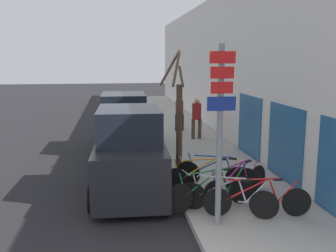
# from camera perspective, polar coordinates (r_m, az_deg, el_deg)

# --- Properties ---
(ground_plane) EXTENTS (80.00, 80.00, 0.00)m
(ground_plane) POSITION_cam_1_polar(r_m,az_deg,el_deg) (16.24, -6.14, -2.62)
(ground_plane) COLOR black
(sidewalk_curb) EXTENTS (3.20, 32.00, 0.15)m
(sidewalk_curb) POSITION_cam_1_polar(r_m,az_deg,el_deg) (19.22, 1.27, -0.32)
(sidewalk_curb) COLOR #9E9B93
(sidewalk_curb) RESTS_ON ground
(building_facade) EXTENTS (0.23, 32.00, 6.50)m
(building_facade) POSITION_cam_1_polar(r_m,az_deg,el_deg) (19.19, 6.58, 9.08)
(building_facade) COLOR silver
(building_facade) RESTS_ON ground
(signpost) EXTENTS (0.58, 0.14, 3.74)m
(signpost) POSITION_cam_1_polar(r_m,az_deg,el_deg) (7.59, 7.92, -0.55)
(signpost) COLOR gray
(signpost) RESTS_ON sidewalk_curb
(bicycle_0) EXTENTS (2.37, 0.53, 0.89)m
(bicycle_0) POSITION_cam_1_polar(r_m,az_deg,el_deg) (8.63, 13.40, -10.85)
(bicycle_0) COLOR black
(bicycle_0) RESTS_ON sidewalk_curb
(bicycle_1) EXTENTS (2.00, 1.08, 0.89)m
(bicycle_1) POSITION_cam_1_polar(r_m,az_deg,el_deg) (8.61, 9.03, -10.76)
(bicycle_1) COLOR black
(bicycle_1) RESTS_ON sidewalk_curb
(bicycle_2) EXTENTS (2.26, 0.60, 0.94)m
(bicycle_2) POSITION_cam_1_polar(r_m,az_deg,el_deg) (8.89, 6.65, -9.88)
(bicycle_2) COLOR black
(bicycle_2) RESTS_ON sidewalk_curb
(bicycle_3) EXTENTS (2.10, 1.47, 0.94)m
(bicycle_3) POSITION_cam_1_polar(r_m,az_deg,el_deg) (9.49, 10.38, -8.65)
(bicycle_3) COLOR black
(bicycle_3) RESTS_ON sidewalk_curb
(bicycle_4) EXTENTS (2.33, 0.44, 0.95)m
(bicycle_4) POSITION_cam_1_polar(r_m,az_deg,el_deg) (9.80, 5.80, -7.92)
(bicycle_4) COLOR black
(bicycle_4) RESTS_ON sidewalk_curb
(bicycle_5) EXTENTS (1.98, 1.26, 0.94)m
(bicycle_5) POSITION_cam_1_polar(r_m,az_deg,el_deg) (10.11, 7.50, -7.40)
(bicycle_5) COLOR black
(bicycle_5) RESTS_ON sidewalk_curb
(parked_car_0) EXTENTS (2.10, 4.18, 2.34)m
(parked_car_0) POSITION_cam_1_polar(r_m,az_deg,el_deg) (10.08, -5.86, -4.39)
(parked_car_0) COLOR black
(parked_car_0) RESTS_ON ground
(parked_car_1) EXTENTS (2.12, 4.33, 2.27)m
(parked_car_1) POSITION_cam_1_polar(r_m,az_deg,el_deg) (14.87, -6.74, 0.22)
(parked_car_1) COLOR #144728
(parked_car_1) RESTS_ON ground
(pedestrian_near) EXTENTS (0.46, 0.40, 1.78)m
(pedestrian_near) POSITION_cam_1_polar(r_m,az_deg,el_deg) (16.20, 4.38, 1.63)
(pedestrian_near) COLOR #4C3D2D
(pedestrian_near) RESTS_ON sidewalk_curb
(pedestrian_far) EXTENTS (0.44, 0.37, 1.68)m
(pedestrian_far) POSITION_cam_1_polar(r_m,az_deg,el_deg) (18.02, 1.76, 2.33)
(pedestrian_far) COLOR #1E2338
(pedestrian_far) RESTS_ON sidewalk_curb
(street_tree) EXTENTS (0.71, 0.84, 3.70)m
(street_tree) POSITION_cam_1_polar(r_m,az_deg,el_deg) (11.17, 1.62, 0.89)
(street_tree) COLOR #4C3828
(street_tree) RESTS_ON sidewalk_curb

